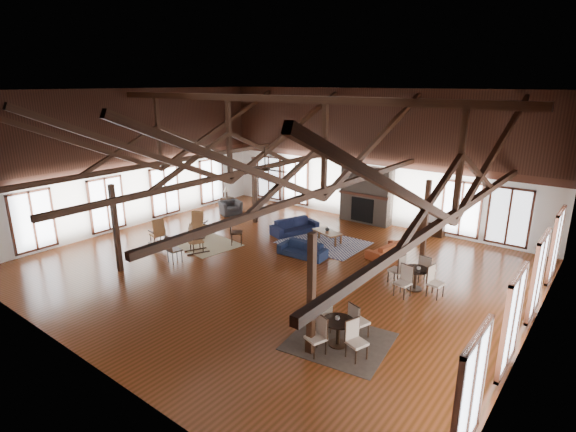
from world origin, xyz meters
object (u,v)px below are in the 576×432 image
Objects in this scene: coffee_table at (327,233)px; cafe_table_far at (415,275)px; sofa_navy_left at (295,226)px; cafe_table_near at (338,328)px; armchair at (230,208)px; sofa_orange at (385,249)px; sofa_navy_front at (302,249)px; tv_console at (431,228)px.

cafe_table_far reaches higher than coffee_table.
cafe_table_near reaches higher than sofa_navy_left.
sofa_orange is at bearing -68.79° from armchair.
coffee_table is at bearing 156.89° from cafe_table_far.
sofa_orange is 8.49m from armchair.
sofa_navy_left is 1.10× the size of cafe_table_far.
sofa_navy_left is at bearing 129.39° from sofa_navy_front.
coffee_table is 0.74× the size of cafe_table_far.
armchair is 12.17m from cafe_table_near.
sofa_navy_left is 1.12× the size of cafe_table_near.
sofa_navy_front reaches higher than coffee_table.
coffee_table is 6.02m from armchair.
sofa_navy_left is 1.77m from coffee_table.
sofa_orange is 1.69× the size of armchair.
coffee_table is at bearing -75.37° from sofa_navy_left.
cafe_table_near is (5.99, -6.23, 0.17)m from sofa_navy_left.
coffee_table is 4.90m from cafe_table_far.
armchair reaches higher than sofa_navy_front.
armchair is at bearing -83.88° from sofa_orange.
coffee_table is (-2.49, -0.17, 0.18)m from sofa_orange.
sofa_orange is at bearing -97.98° from tv_console.
sofa_navy_front is 1.33× the size of coffee_table.
sofa_navy_front is 3.12m from sofa_orange.
cafe_table_far is at bearing 52.56° from sofa_orange.
tv_console is at bearing 97.58° from cafe_table_near.
sofa_orange is 6.48m from cafe_table_near.
sofa_navy_left is at bearing -144.58° from tv_console.
coffee_table is at bearing -130.08° from tv_console.
cafe_table_far is (10.50, -2.46, 0.16)m from armchair.
sofa_navy_front is at bearing 178.57° from cafe_table_far.
cafe_table_near is at bearing -36.19° from coffee_table.
sofa_navy_front is 6.51m from armchair.
sofa_orange is 3.38m from tv_console.
tv_console is at bearing 58.07° from sofa_navy_front.
sofa_orange is at bearing -70.03° from sofa_navy_left.
tv_console is at bearing 105.91° from cafe_table_far.
sofa_orange is at bearing 22.82° from coffee_table.
armchair reaches higher than sofa_orange.
cafe_table_near reaches higher than armchair.
tv_console is at bearing -179.39° from sofa_orange.
coffee_table is at bearing 88.87° from sofa_navy_front.
sofa_navy_left is (-1.83, 1.97, 0.03)m from sofa_navy_front.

